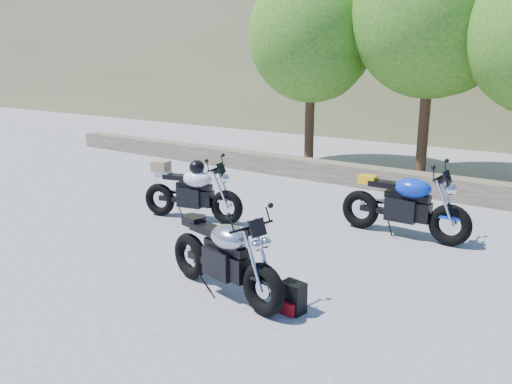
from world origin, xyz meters
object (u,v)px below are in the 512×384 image
silver_bike (224,257)px  blue_bike (405,205)px  backpack (293,298)px  white_bike (191,191)px

silver_bike → blue_bike: bearing=85.4°
backpack → silver_bike: bearing=-166.2°
white_bike → blue_bike: bearing=8.0°
blue_bike → white_bike: bearing=-158.3°
silver_bike → backpack: (0.95, 0.14, -0.33)m
backpack → white_bike: bearing=156.6°
silver_bike → white_bike: size_ratio=1.01×
white_bike → backpack: 4.15m
silver_bike → white_bike: white_bike is taller
silver_bike → blue_bike: blue_bike is taller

